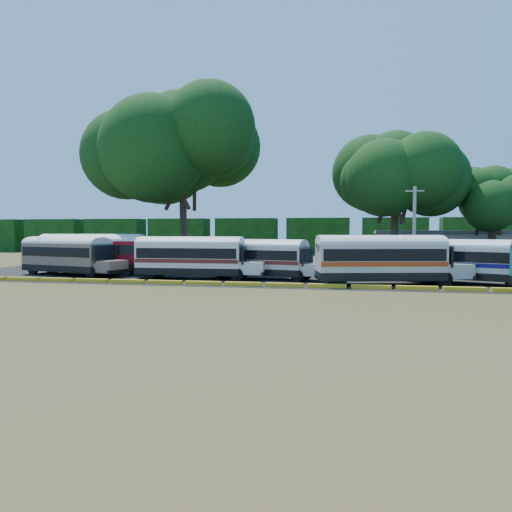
% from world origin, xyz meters
% --- Properties ---
extents(ground, '(160.00, 160.00, 0.00)m').
position_xyz_m(ground, '(0.00, 0.00, 0.00)').
color(ground, '#3A4517').
rests_on(ground, ground).
extents(asphalt_strip, '(64.00, 24.00, 0.02)m').
position_xyz_m(asphalt_strip, '(1.00, 12.00, 0.01)').
color(asphalt_strip, black).
rests_on(asphalt_strip, ground).
extents(curb, '(53.70, 0.45, 0.30)m').
position_xyz_m(curb, '(-0.00, 1.00, 0.15)').
color(curb, yellow).
rests_on(curb, ground).
extents(terminal_building, '(19.00, 9.00, 4.00)m').
position_xyz_m(terminal_building, '(18.00, 30.00, 2.03)').
color(terminal_building, beige).
rests_on(terminal_building, ground).
extents(treeline_backdrop, '(130.00, 4.00, 6.00)m').
position_xyz_m(treeline_backdrop, '(0.00, 48.00, 3.00)').
color(treeline_backdrop, black).
rests_on(treeline_backdrop, ground).
extents(bus_beige, '(10.81, 5.26, 3.45)m').
position_xyz_m(bus_beige, '(-18.70, 6.12, 1.98)').
color(bus_beige, black).
rests_on(bus_beige, ground).
extents(bus_red, '(11.50, 4.28, 3.69)m').
position_xyz_m(bus_red, '(-16.91, 7.70, 2.12)').
color(bus_red, black).
rests_on(bus_red, ground).
extents(bus_cream_west, '(10.78, 2.95, 3.52)m').
position_xyz_m(bus_cream_west, '(-6.75, 5.33, 1.99)').
color(bus_cream_west, black).
rests_on(bus_cream_west, ground).
extents(bus_cream_east, '(10.31, 4.71, 3.29)m').
position_xyz_m(bus_cream_east, '(-1.35, 6.57, 1.86)').
color(bus_cream_east, black).
rests_on(bus_cream_east, ground).
extents(bus_white_red, '(11.53, 5.30, 3.68)m').
position_xyz_m(bus_white_red, '(8.39, 3.80, 2.08)').
color(bus_white_red, black).
rests_on(bus_white_red, ground).
extents(bus_white_blue, '(10.33, 6.48, 3.36)m').
position_xyz_m(bus_white_blue, '(14.24, 6.34, 1.90)').
color(bus_white_blue, black).
rests_on(bus_white_blue, ground).
extents(tree_west, '(15.54, 15.54, 19.65)m').
position_xyz_m(tree_west, '(-12.96, 19.94, 13.92)').
color(tree_west, '#3D291E').
rests_on(tree_west, ground).
extents(tree_center, '(11.01, 11.01, 14.63)m').
position_xyz_m(tree_center, '(10.32, 21.85, 10.55)').
color(tree_center, '#3D291E').
rests_on(tree_center, ground).
extents(tree_east, '(7.67, 7.67, 10.88)m').
position_xyz_m(tree_east, '(20.49, 23.46, 8.00)').
color(tree_east, '#3D291E').
rests_on(tree_east, ground).
extents(utility_pole, '(1.60, 0.30, 7.93)m').
position_xyz_m(utility_pole, '(11.46, 12.86, 4.08)').
color(utility_pole, gray).
rests_on(utility_pole, ground).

